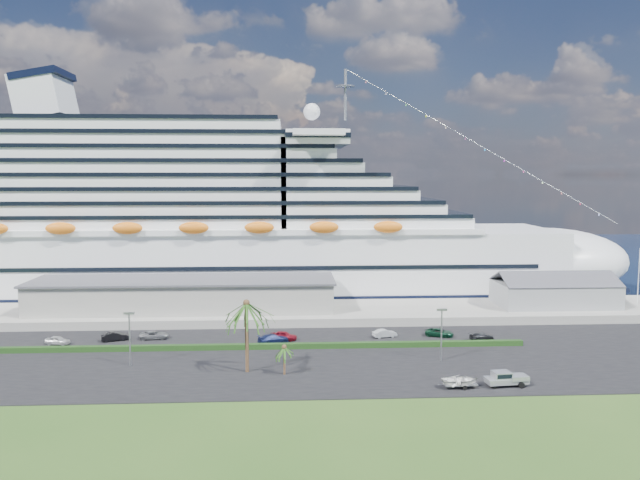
{
  "coord_description": "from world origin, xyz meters",
  "views": [
    {
      "loc": [
        -3.97,
        -86.03,
        29.11
      ],
      "look_at": [
        2.16,
        30.0,
        16.93
      ],
      "focal_mm": 35.0,
      "sensor_mm": 36.0,
      "label": 1
    }
  ],
  "objects": [
    {
      "name": "cruise_ship",
      "position": [
        -21.53,
        64.0,
        16.69
      ],
      "size": [
        191.0,
        38.0,
        54.0
      ],
      "color": "silver",
      "rests_on": "ground"
    },
    {
      "name": "lamp_post_right",
      "position": [
        20.0,
        8.0,
        5.34
      ],
      "size": [
        1.6,
        0.35,
        8.27
      ],
      "color": "gray",
      "rests_on": "asphalt_lot"
    },
    {
      "name": "parked_car_1",
      "position": [
        -34.29,
        22.6,
        0.89
      ],
      "size": [
        4.94,
        3.19,
        1.54
      ],
      "primitive_type": "imported",
      "rotation": [
        0.0,
        0.0,
        1.94
      ],
      "color": "black",
      "rests_on": "asphalt_lot"
    },
    {
      "name": "hedge",
      "position": [
        -8.0,
        16.0,
        0.57
      ],
      "size": [
        88.0,
        1.1,
        0.9
      ],
      "primitive_type": "cube",
      "color": "black",
      "rests_on": "asphalt_lot"
    },
    {
      "name": "ground",
      "position": [
        0.0,
        0.0,
        0.0
      ],
      "size": [
        420.0,
        420.0,
        0.0
      ],
      "primitive_type": "plane",
      "color": "#2B4F1A",
      "rests_on": "ground"
    },
    {
      "name": "parked_car_4",
      "position": [
        -4.67,
        21.61,
        0.91
      ],
      "size": [
        4.97,
        3.17,
        1.58
      ],
      "primitive_type": "imported",
      "rotation": [
        0.0,
        0.0,
        1.26
      ],
      "color": "maroon",
      "rests_on": "asphalt_lot"
    },
    {
      "name": "terminal_building",
      "position": [
        -25.0,
        40.0,
        5.01
      ],
      "size": [
        61.0,
        15.0,
        6.3
      ],
      "color": "gray",
      "rests_on": "wharf"
    },
    {
      "name": "palm_short",
      "position": [
        -4.5,
        2.5,
        3.67
      ],
      "size": [
        3.53,
        3.53,
        4.56
      ],
      "color": "#47301E",
      "rests_on": "ground"
    },
    {
      "name": "lamp_post_left",
      "position": [
        -28.0,
        8.0,
        5.34
      ],
      "size": [
        1.6,
        0.35,
        8.27
      ],
      "color": "gray",
      "rests_on": "asphalt_lot"
    },
    {
      "name": "parked_car_5",
      "position": [
        13.36,
        22.4,
        0.84
      ],
      "size": [
        4.6,
        2.58,
        1.43
      ],
      "primitive_type": "imported",
      "rotation": [
        0.0,
        0.0,
        1.83
      ],
      "color": "#B5B9BD",
      "rests_on": "asphalt_lot"
    },
    {
      "name": "water",
      "position": [
        0.0,
        130.0,
        0.01
      ],
      "size": [
        420.0,
        160.0,
        0.02
      ],
      "primitive_type": "cube",
      "color": "black",
      "rests_on": "ground"
    },
    {
      "name": "port_shed",
      "position": [
        52.0,
        40.0,
        4.4
      ],
      "size": [
        24.0,
        12.31,
        7.37
      ],
      "color": "gray",
      "rests_on": "wharf"
    },
    {
      "name": "parked_car_6",
      "position": [
        23.32,
        22.49,
        0.82
      ],
      "size": [
        5.55,
        4.11,
        1.4
      ],
      "primitive_type": "imported",
      "rotation": [
        0.0,
        0.0,
        1.17
      ],
      "color": "#0C311E",
      "rests_on": "asphalt_lot"
    },
    {
      "name": "parked_car_2",
      "position": [
        -27.66,
        23.46,
        0.82
      ],
      "size": [
        5.27,
        2.88,
        1.4
      ],
      "primitive_type": "imported",
      "rotation": [
        0.0,
        0.0,
        1.68
      ],
      "color": "gray",
      "rests_on": "asphalt_lot"
    },
    {
      "name": "boat_trailer",
      "position": [
        19.53,
        -4.66,
        1.2
      ],
      "size": [
        5.75,
        3.85,
        1.63
      ],
      "color": "gray",
      "rests_on": "asphalt_lot"
    },
    {
      "name": "flagpole",
      "position": [
        70.04,
        40.0,
        8.27
      ],
      "size": [
        1.08,
        0.16,
        12.0
      ],
      "color": "silver",
      "rests_on": "wharf"
    },
    {
      "name": "parked_car_3",
      "position": [
        -6.5,
        19.53,
        0.91
      ],
      "size": [
        5.88,
        4.2,
        1.58
      ],
      "primitive_type": "imported",
      "rotation": [
        0.0,
        0.0,
        1.98
      ],
      "color": "navy",
      "rests_on": "asphalt_lot"
    },
    {
      "name": "parked_car_7",
      "position": [
        30.17,
        19.73,
        0.76
      ],
      "size": [
        4.65,
        2.63,
        1.27
      ],
      "primitive_type": "imported",
      "rotation": [
        0.0,
        0.0,
        1.77
      ],
      "color": "black",
      "rests_on": "asphalt_lot"
    },
    {
      "name": "palm_tall",
      "position": [
        -10.0,
        4.0,
        9.2
      ],
      "size": [
        8.82,
        8.82,
        11.13
      ],
      "color": "#47301E",
      "rests_on": "ground"
    },
    {
      "name": "parked_car_0",
      "position": [
        -43.43,
        20.67,
        0.83
      ],
      "size": [
        4.42,
        2.44,
        1.42
      ],
      "primitive_type": "imported",
      "rotation": [
        0.0,
        0.0,
        1.38
      ],
      "color": "silver",
      "rests_on": "asphalt_lot"
    },
    {
      "name": "asphalt_lot",
      "position": [
        0.0,
        11.0,
        0.06
      ],
      "size": [
        140.0,
        38.0,
        0.12
      ],
      "primitive_type": "cube",
      "color": "black",
      "rests_on": "ground"
    },
    {
      "name": "pickup_truck",
      "position": [
        26.01,
        -4.17,
        1.25
      ],
      "size": [
        6.01,
        2.74,
        2.05
      ],
      "color": "black",
      "rests_on": "asphalt_lot"
    },
    {
      "name": "wharf",
      "position": [
        0.0,
        40.0,
        0.9
      ],
      "size": [
        240.0,
        20.0,
        1.8
      ],
      "primitive_type": "cube",
      "color": "gray",
      "rests_on": "ground"
    }
  ]
}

